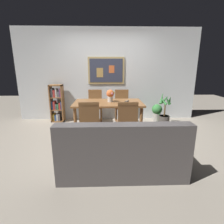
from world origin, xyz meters
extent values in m
plane|color=gray|center=(0.00, 0.00, 0.00)|extent=(12.00, 12.00, 0.00)
cube|color=silver|center=(0.00, 1.63, 1.30)|extent=(5.20, 0.10, 2.60)
cube|color=tan|center=(-0.04, 1.57, 1.43)|extent=(1.03, 0.02, 0.75)
cube|color=#33384C|center=(-0.04, 1.55, 1.43)|extent=(0.93, 0.01, 0.65)
cube|color=tan|center=(-0.22, 1.55, 1.38)|extent=(0.19, 0.00, 0.26)
cube|color=#D86633|center=(0.12, 1.55, 1.47)|extent=(0.16, 0.00, 0.21)
cube|color=brown|center=(0.00, 0.50, 0.71)|extent=(1.62, 0.92, 0.04)
cylinder|color=brown|center=(-0.73, 0.12, 0.35)|extent=(0.07, 0.07, 0.69)
cylinder|color=brown|center=(0.73, 0.12, 0.35)|extent=(0.07, 0.07, 0.69)
cylinder|color=brown|center=(-0.73, 0.88, 0.35)|extent=(0.07, 0.07, 0.69)
cylinder|color=brown|center=(0.73, 0.88, 0.35)|extent=(0.07, 0.07, 0.69)
cube|color=brown|center=(0.40, 1.20, 0.44)|extent=(0.40, 0.40, 0.03)
cube|color=#997A66|center=(0.40, 1.20, 0.47)|extent=(0.36, 0.36, 0.03)
cylinder|color=brown|center=(0.57, 1.37, 0.21)|extent=(0.04, 0.04, 0.42)
cylinder|color=brown|center=(0.23, 1.37, 0.21)|extent=(0.04, 0.04, 0.42)
cylinder|color=brown|center=(0.57, 1.03, 0.21)|extent=(0.04, 0.04, 0.42)
cylinder|color=brown|center=(0.23, 1.03, 0.21)|extent=(0.04, 0.04, 0.42)
cube|color=brown|center=(0.40, 1.38, 0.68)|extent=(0.38, 0.04, 0.46)
cube|color=brown|center=(0.40, 1.38, 0.88)|extent=(0.38, 0.05, 0.06)
cube|color=brown|center=(-0.36, 1.23, 0.44)|extent=(0.40, 0.40, 0.03)
cube|color=#997A66|center=(-0.36, 1.23, 0.47)|extent=(0.36, 0.36, 0.03)
cylinder|color=brown|center=(-0.19, 1.40, 0.21)|extent=(0.04, 0.04, 0.42)
cylinder|color=brown|center=(-0.53, 1.40, 0.21)|extent=(0.04, 0.04, 0.42)
cylinder|color=brown|center=(-0.19, 1.06, 0.21)|extent=(0.04, 0.04, 0.42)
cylinder|color=brown|center=(-0.53, 1.06, 0.21)|extent=(0.04, 0.04, 0.42)
cube|color=brown|center=(-0.36, 1.41, 0.68)|extent=(0.38, 0.04, 0.46)
cube|color=brown|center=(-0.36, 1.41, 0.88)|extent=(0.38, 0.05, 0.06)
cube|color=brown|center=(-0.37, -0.19, 0.44)|extent=(0.40, 0.40, 0.03)
cube|color=#997A66|center=(-0.37, -0.19, 0.47)|extent=(0.36, 0.36, 0.03)
cylinder|color=brown|center=(-0.54, -0.36, 0.21)|extent=(0.04, 0.04, 0.42)
cylinder|color=brown|center=(-0.20, -0.36, 0.21)|extent=(0.04, 0.04, 0.42)
cylinder|color=brown|center=(-0.54, -0.02, 0.21)|extent=(0.04, 0.04, 0.42)
cylinder|color=brown|center=(-0.20, -0.02, 0.21)|extent=(0.04, 0.04, 0.42)
cube|color=brown|center=(-0.37, -0.37, 0.68)|extent=(0.38, 0.04, 0.46)
cube|color=brown|center=(-0.37, -0.37, 0.88)|extent=(0.38, 0.05, 0.06)
cube|color=brown|center=(0.36, -0.21, 0.44)|extent=(0.40, 0.40, 0.03)
cube|color=#997A66|center=(0.36, -0.21, 0.47)|extent=(0.36, 0.36, 0.03)
cylinder|color=brown|center=(0.19, -0.38, 0.21)|extent=(0.04, 0.04, 0.42)
cylinder|color=brown|center=(0.53, -0.38, 0.21)|extent=(0.04, 0.04, 0.42)
cylinder|color=brown|center=(0.19, -0.04, 0.21)|extent=(0.04, 0.04, 0.42)
cylinder|color=brown|center=(0.53, -0.04, 0.21)|extent=(0.04, 0.04, 0.42)
cube|color=brown|center=(0.36, -0.39, 0.68)|extent=(0.38, 0.04, 0.46)
cube|color=brown|center=(0.36, -0.39, 0.88)|extent=(0.38, 0.05, 0.06)
cube|color=#514C4C|center=(0.18, -1.14, 0.20)|extent=(1.80, 0.84, 0.40)
cube|color=#514C4C|center=(0.18, -1.46, 0.62)|extent=(1.80, 0.20, 0.44)
cube|color=#514C4C|center=(-0.63, -1.14, 0.51)|extent=(0.18, 0.80, 0.22)
cube|color=#514C4C|center=(0.99, -1.14, 0.51)|extent=(0.18, 0.80, 0.22)
cube|color=#334C72|center=(-0.27, -1.32, 0.56)|extent=(0.32, 0.16, 0.33)
cube|color=maroon|center=(0.18, -1.32, 0.56)|extent=(0.32, 0.16, 0.33)
cube|color=brown|center=(-1.61, 1.38, 0.53)|extent=(0.03, 0.28, 1.06)
cube|color=brown|center=(-1.28, 1.38, 0.53)|extent=(0.03, 0.28, 1.06)
cube|color=brown|center=(-1.45, 1.38, 0.01)|extent=(0.36, 0.28, 0.03)
cube|color=brown|center=(-1.45, 1.38, 1.04)|extent=(0.36, 0.28, 0.03)
cube|color=brown|center=(-1.45, 1.38, 0.35)|extent=(0.30, 0.28, 0.02)
cube|color=brown|center=(-1.45, 1.38, 0.70)|extent=(0.30, 0.28, 0.02)
cube|color=gold|center=(-1.56, 1.38, 0.13)|extent=(0.05, 0.22, 0.20)
cube|color=#2D4C8C|center=(-1.50, 1.38, 0.11)|extent=(0.04, 0.22, 0.17)
cube|color=beige|center=(-1.45, 1.38, 0.13)|extent=(0.05, 0.22, 0.19)
cube|color=#595960|center=(-1.40, 1.38, 0.13)|extent=(0.05, 0.22, 0.21)
cube|color=#2D4C8C|center=(-1.57, 1.38, 0.48)|extent=(0.04, 0.22, 0.23)
cube|color=#B2332D|center=(-1.52, 1.38, 0.48)|extent=(0.05, 0.22, 0.23)
cube|color=#595960|center=(-1.47, 1.38, 0.44)|extent=(0.04, 0.22, 0.16)
cube|color=#337247|center=(-1.42, 1.38, 0.44)|extent=(0.05, 0.22, 0.16)
cube|color=#B2332D|center=(-1.36, 1.38, 0.46)|extent=(0.05, 0.22, 0.19)
cube|color=#2D4C8C|center=(-1.31, 1.38, 0.48)|extent=(0.05, 0.22, 0.23)
cube|color=#595960|center=(-1.55, 1.38, 0.83)|extent=(0.06, 0.22, 0.24)
cube|color=#B2332D|center=(-1.49, 1.38, 0.81)|extent=(0.06, 0.22, 0.20)
cube|color=beige|center=(-1.43, 1.38, 0.83)|extent=(0.04, 0.22, 0.24)
cube|color=#595960|center=(-1.38, 1.38, 0.80)|extent=(0.06, 0.22, 0.16)
cube|color=#7F3F72|center=(-1.31, 1.38, 0.83)|extent=(0.05, 0.22, 0.24)
cylinder|color=#B2ADA3|center=(1.40, 1.24, 0.12)|extent=(0.21, 0.21, 0.25)
cylinder|color=#332319|center=(1.40, 1.24, 0.24)|extent=(0.19, 0.19, 0.02)
sphere|color=#387F3D|center=(1.40, 1.24, 0.36)|extent=(0.29, 0.29, 0.29)
cylinder|color=#387F3D|center=(1.45, 1.12, 0.15)|extent=(0.03, 0.03, 0.27)
cylinder|color=#387F3D|center=(1.51, 1.31, 0.14)|extent=(0.03, 0.03, 0.30)
cylinder|color=#4C4742|center=(1.53, 0.96, 0.12)|extent=(0.29, 0.29, 0.25)
cylinder|color=#332319|center=(1.53, 0.96, 0.24)|extent=(0.26, 0.26, 0.02)
cylinder|color=brown|center=(1.53, 0.96, 0.42)|extent=(0.04, 0.04, 0.34)
cone|color=#387F3D|center=(1.64, 0.94, 0.69)|extent=(0.12, 0.25, 0.26)
cone|color=#387F3D|center=(1.55, 1.05, 0.69)|extent=(0.23, 0.12, 0.24)
cone|color=#387F3D|center=(1.45, 1.02, 0.73)|extent=(0.20, 0.24, 0.32)
cone|color=#387F3D|center=(1.45, 0.89, 0.67)|extent=(0.21, 0.22, 0.22)
cone|color=#387F3D|center=(1.55, 0.87, 0.69)|extent=(0.23, 0.13, 0.26)
cylinder|color=beige|center=(0.05, 0.52, 0.80)|extent=(0.13, 0.13, 0.14)
sphere|color=#D86633|center=(0.05, 0.52, 0.93)|extent=(0.18, 0.18, 0.18)
sphere|color=pink|center=(0.01, 0.58, 0.96)|extent=(0.08, 0.08, 0.08)
sphere|color=pink|center=(0.09, 0.46, 0.94)|extent=(0.06, 0.06, 0.06)
sphere|color=#EACC4C|center=(0.12, 0.54, 0.95)|extent=(0.07, 0.07, 0.07)
cube|color=black|center=(0.45, 0.52, 0.74)|extent=(0.12, 0.16, 0.02)
cube|color=gray|center=(0.45, 0.52, 0.75)|extent=(0.08, 0.10, 0.00)
camera|label=1|loc=(-0.04, -3.56, 1.55)|focal=28.07mm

